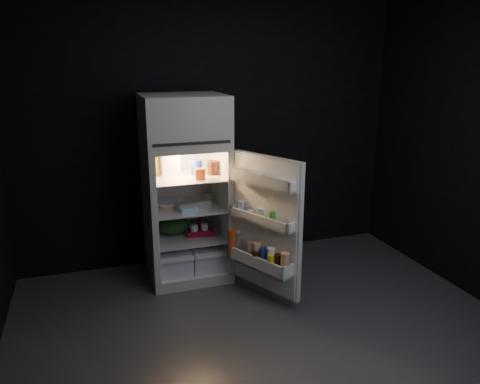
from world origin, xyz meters
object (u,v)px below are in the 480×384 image
object	(u,v)px
yogurt_tray	(200,232)
egg_carton	(193,205)
refrigerator	(185,182)
fridge_door	(264,228)
milk_jug	(169,162)

from	to	relation	value
yogurt_tray	egg_carton	bearing A→B (deg)	-133.67
refrigerator	fridge_door	world-z (taller)	refrigerator
refrigerator	egg_carton	xyz separation A→B (m)	(0.04, -0.14, -0.19)
milk_jug	egg_carton	xyz separation A→B (m)	(0.18, -0.19, -0.38)
fridge_door	yogurt_tray	world-z (taller)	fridge_door
fridge_door	egg_carton	world-z (taller)	fridge_door
fridge_door	milk_jug	xyz separation A→B (m)	(-0.67, 0.76, 0.47)
milk_jug	egg_carton	bearing A→B (deg)	-51.08
refrigerator	yogurt_tray	xyz separation A→B (m)	(0.12, -0.08, -0.50)
refrigerator	yogurt_tray	world-z (taller)	refrigerator
egg_carton	yogurt_tray	distance (m)	0.32
fridge_door	egg_carton	distance (m)	0.76
yogurt_tray	refrigerator	bearing A→B (deg)	156.65
egg_carton	yogurt_tray	size ratio (longest dim) A/B	1.25
egg_carton	refrigerator	bearing A→B (deg)	97.64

